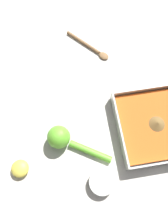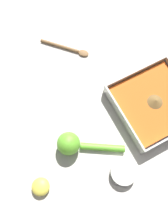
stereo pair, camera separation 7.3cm
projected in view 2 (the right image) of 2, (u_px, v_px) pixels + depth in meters
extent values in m
plane|color=beige|center=(145.00, 109.00, 0.76)|extent=(4.00, 4.00, 0.00)
cube|color=silver|center=(152.00, 105.00, 0.76)|extent=(0.25, 0.25, 0.01)
cube|color=silver|center=(123.00, 119.00, 0.72)|extent=(0.25, 0.01, 0.04)
cube|color=silver|center=(135.00, 74.00, 0.77)|extent=(0.01, 0.24, 0.04)
cube|color=orange|center=(154.00, 103.00, 0.75)|extent=(0.23, 0.23, 0.03)
cone|color=brown|center=(156.00, 101.00, 0.73)|extent=(0.05, 0.05, 0.02)
cylinder|color=silver|center=(123.00, 173.00, 0.68)|extent=(0.08, 0.08, 0.03)
cylinder|color=brown|center=(123.00, 173.00, 0.68)|extent=(0.07, 0.07, 0.02)
sphere|color=#6BC633|center=(69.00, 144.00, 0.69)|extent=(0.07, 0.07, 0.07)
cylinder|color=#6BC633|center=(102.00, 147.00, 0.71)|extent=(0.09, 0.13, 0.02)
ellipsoid|color=#EFDB4C|center=(41.00, 187.00, 0.67)|extent=(0.06, 0.06, 0.03)
ellipsoid|color=olive|center=(83.00, 53.00, 0.83)|extent=(0.05, 0.05, 0.01)
cylinder|color=olive|center=(60.00, 46.00, 0.84)|extent=(0.12, 0.11, 0.01)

